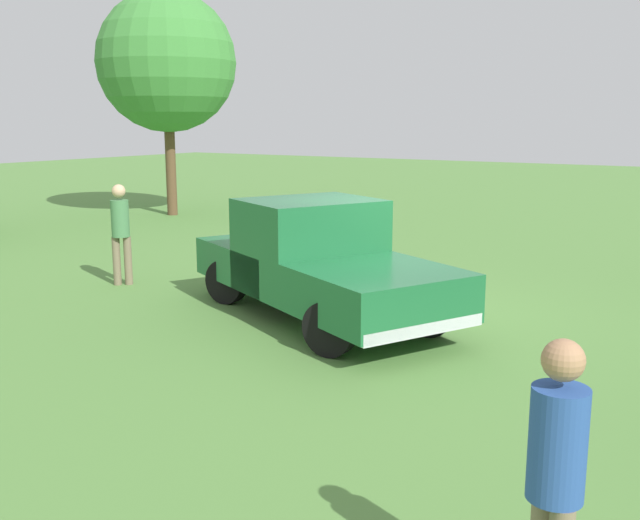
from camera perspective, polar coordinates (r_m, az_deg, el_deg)
The scene contains 5 objects.
ground_plane at distance 11.35m, azimuth 5.68°, elevation -4.15°, with size 80.00×80.00×0.00m, color #54843D.
pickup_truck at distance 10.88m, azimuth -0.36°, elevation 0.17°, with size 5.28×3.91×1.78m.
person_bystander at distance 13.47m, azimuth -15.48°, elevation 2.46°, with size 0.45×0.45×1.83m.
person_visitor at distance 4.40m, azimuth 18.12°, elevation -15.68°, with size 0.45×0.45×1.81m.
tree_far_center at distance 23.14m, azimuth -12.02°, elevation 15.03°, with size 4.22×4.22×6.78m.
Camera 1 is at (4.88, -9.81, 2.97)m, focal length 40.49 mm.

